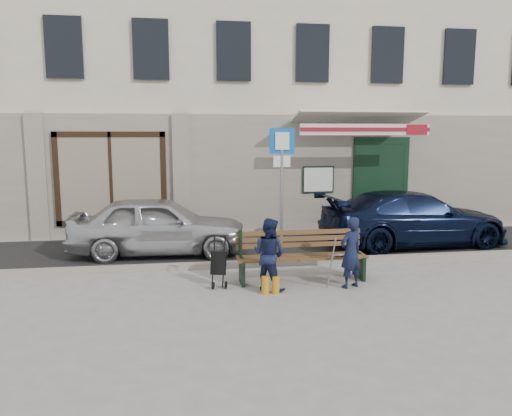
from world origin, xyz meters
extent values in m
plane|color=#9E9991|center=(0.00, 0.00, 0.00)|extent=(80.00, 80.00, 0.00)
cube|color=#282828|center=(0.00, 3.10, 0.01)|extent=(60.00, 3.20, 0.01)
cube|color=#9E9384|center=(0.00, 1.50, 0.06)|extent=(60.00, 0.18, 0.12)
cube|color=beige|center=(0.00, 8.50, 5.00)|extent=(20.00, 7.00, 10.00)
cube|color=#9E9384|center=(0.00, 4.96, 1.60)|extent=(20.00, 0.12, 3.20)
cube|color=maroon|center=(-3.20, 5.02, 1.55)|extent=(2.50, 0.12, 2.00)
cube|color=black|center=(4.10, 4.88, 1.30)|extent=(1.60, 0.10, 2.60)
cube|color=black|center=(4.10, 5.35, 1.20)|extent=(1.25, 0.90, 2.40)
cube|color=white|center=(2.30, 4.85, 1.45)|extent=(0.80, 0.03, 0.65)
cube|color=white|center=(3.20, 4.62, 3.08)|extent=(3.40, 1.72, 0.42)
cube|color=white|center=(3.20, 3.77, 2.80)|extent=(3.40, 0.05, 0.28)
cube|color=maroon|center=(3.20, 3.74, 2.80)|extent=(3.40, 0.02, 0.10)
imported|color=silver|center=(-1.94, 2.84, 0.67)|extent=(3.98, 1.76, 1.33)
imported|color=black|center=(4.12, 2.85, 0.66)|extent=(4.69, 2.18, 1.33)
cylinder|color=gray|center=(0.63, 1.74, 1.36)|extent=(0.07, 0.07, 2.71)
cube|color=blue|center=(0.63, 1.74, 2.55)|extent=(0.52, 0.05, 0.52)
cube|color=white|center=(0.63, 1.71, 2.55)|extent=(0.29, 0.03, 0.35)
cube|color=white|center=(0.63, 1.74, 2.14)|extent=(0.36, 0.04, 0.23)
cube|color=brown|center=(0.75, 0.38, 0.45)|extent=(2.40, 0.50, 0.04)
cube|color=brown|center=(0.75, 0.66, 0.74)|extent=(2.40, 0.10, 0.36)
cube|color=black|center=(-0.37, 0.38, 0.23)|extent=(0.06, 0.50, 0.45)
cube|color=black|center=(1.87, 0.38, 0.23)|extent=(0.06, 0.50, 0.45)
cube|color=white|center=(1.50, 0.28, 0.48)|extent=(0.34, 0.25, 0.11)
cylinder|color=gray|center=(1.10, -0.29, 0.50)|extent=(0.07, 0.34, 0.96)
cylinder|color=orange|center=(-0.05, -0.27, 0.15)|extent=(0.13, 0.13, 0.30)
cylinder|color=orange|center=(0.13, -0.27, 0.15)|extent=(0.13, 0.13, 0.30)
imported|color=#121833|center=(1.50, -0.13, 0.63)|extent=(0.55, 0.47, 1.27)
imported|color=#151C3A|center=(0.05, -0.05, 0.64)|extent=(0.78, 0.77, 1.27)
cylinder|color=black|center=(-0.91, 0.12, 0.07)|extent=(0.07, 0.13, 0.13)
cylinder|color=black|center=(-0.69, 0.12, 0.07)|extent=(0.07, 0.13, 0.13)
cube|color=black|center=(-0.80, 0.31, 0.42)|extent=(0.32, 0.30, 0.44)
cylinder|color=black|center=(-0.80, 0.42, 0.89)|extent=(0.24, 0.09, 0.02)
camera|label=1|loc=(-1.44, -8.34, 2.72)|focal=35.00mm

